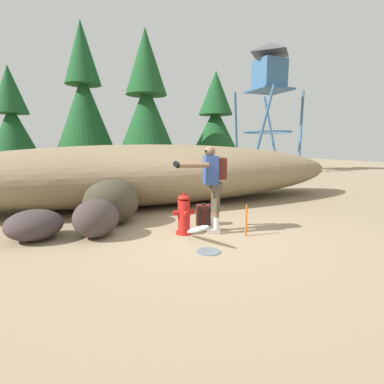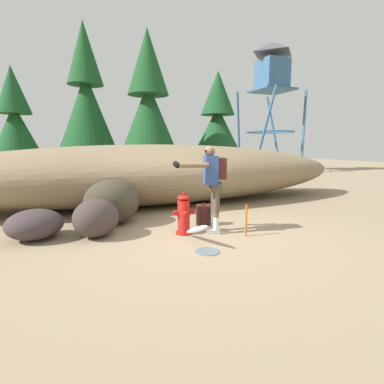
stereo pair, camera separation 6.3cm
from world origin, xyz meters
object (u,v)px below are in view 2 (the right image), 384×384
at_px(spare_backpack, 203,215).
at_px(watchtower, 272,77).
at_px(fire_hydrant, 184,215).
at_px(boulder_mid, 96,218).
at_px(boulder_small, 112,202).
at_px(utility_worker, 211,178).
at_px(boulder_large, 35,224).
at_px(survey_stake, 246,221).

xyz_separation_m(spare_backpack, watchtower, (9.65, 10.78, 5.83)).
relative_size(fire_hydrant, watchtower, 0.10).
relative_size(boulder_mid, boulder_small, 0.73).
bearing_deg(fire_hydrant, boulder_small, 132.41).
distance_m(utility_worker, boulder_small, 2.26).
distance_m(fire_hydrant, watchtower, 16.23).
height_order(spare_backpack, boulder_large, boulder_large).
relative_size(boulder_mid, watchtower, 0.11).
relative_size(spare_backpack, boulder_large, 0.48).
xyz_separation_m(fire_hydrant, survey_stake, (1.02, -0.59, -0.07)).
bearing_deg(spare_backpack, boulder_small, 83.31).
distance_m(utility_worker, survey_stake, 1.02).
bearing_deg(spare_backpack, watchtower, -23.24).
xyz_separation_m(utility_worker, watchtower, (9.76, 11.35, 4.98)).
distance_m(fire_hydrant, spare_backpack, 0.77).
xyz_separation_m(boulder_small, survey_stake, (2.18, -1.86, -0.19)).
relative_size(utility_worker, watchtower, 0.21).
relative_size(spare_backpack, survey_stake, 0.78).
bearing_deg(survey_stake, boulder_mid, 158.22).
distance_m(watchtower, survey_stake, 16.06).
xyz_separation_m(fire_hydrant, boulder_mid, (-1.56, 0.44, -0.01)).
height_order(fire_hydrant, spare_backpack, fire_hydrant).
bearing_deg(boulder_large, boulder_small, 21.48).
bearing_deg(utility_worker, boulder_mid, -0.54).
distance_m(boulder_small, watchtower, 16.13).
distance_m(spare_backpack, boulder_mid, 2.18).
height_order(spare_backpack, survey_stake, survey_stake).
distance_m(spare_backpack, survey_stake, 1.11).
bearing_deg(utility_worker, spare_backpack, -85.23).
bearing_deg(boulder_mid, spare_backpack, -0.13).
bearing_deg(survey_stake, utility_worker, 138.10).
bearing_deg(boulder_large, survey_stake, -19.76).
xyz_separation_m(spare_backpack, boulder_mid, (-2.17, 0.01, 0.14)).
distance_m(boulder_mid, survey_stake, 2.78).
relative_size(spare_backpack, boulder_small, 0.39).
bearing_deg(fire_hydrant, boulder_mid, 164.19).
height_order(boulder_large, survey_stake, survey_stake).
distance_m(spare_backpack, boulder_small, 1.98).
distance_m(boulder_mid, boulder_small, 0.93).
bearing_deg(spare_backpack, fire_hydrant, 144.29).
bearing_deg(watchtower, boulder_mid, -137.67).
bearing_deg(boulder_large, utility_worker, -15.18).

